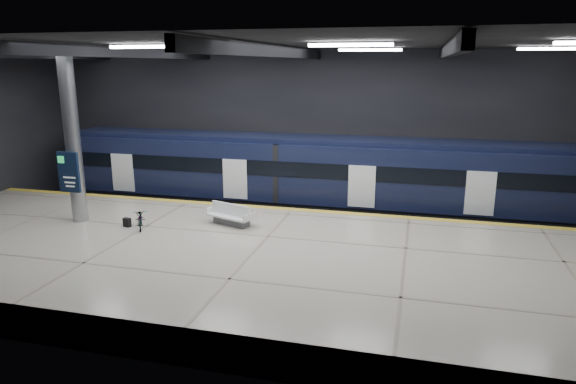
% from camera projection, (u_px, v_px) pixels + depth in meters
% --- Properties ---
extents(ground, '(30.00, 30.00, 0.00)m').
position_uv_depth(ground, '(276.00, 255.00, 20.22)').
color(ground, black).
rests_on(ground, ground).
extents(room_shell, '(30.10, 16.10, 8.05)m').
position_uv_depth(room_shell, '(275.00, 109.00, 18.84)').
color(room_shell, black).
rests_on(room_shell, ground).
extents(platform, '(30.00, 11.00, 1.10)m').
position_uv_depth(platform, '(256.00, 265.00, 17.74)').
color(platform, '#B3A998').
rests_on(platform, ground).
extents(safety_strip, '(30.00, 0.40, 0.01)m').
position_uv_depth(safety_strip, '(293.00, 209.00, 22.54)').
color(safety_strip, gold).
rests_on(safety_strip, platform).
extents(rails, '(30.00, 1.52, 0.16)m').
position_uv_depth(rails, '(306.00, 214.00, 25.37)').
color(rails, gray).
rests_on(rails, ground).
extents(train, '(29.40, 2.84, 3.79)m').
position_uv_depth(train, '(340.00, 177.00, 24.48)').
color(train, black).
rests_on(train, ground).
extents(bench, '(2.11, 1.41, 0.86)m').
position_uv_depth(bench, '(231.00, 217.00, 20.34)').
color(bench, '#595B60').
rests_on(bench, platform).
extents(bicycle, '(1.20, 1.56, 0.79)m').
position_uv_depth(bicycle, '(140.00, 218.00, 19.92)').
color(bicycle, '#99999E').
rests_on(bicycle, platform).
extents(pannier_bag, '(0.34, 0.26, 0.35)m').
position_uv_depth(pannier_bag, '(127.00, 222.00, 20.12)').
color(pannier_bag, black).
rests_on(pannier_bag, platform).
extents(info_column, '(0.90, 0.78, 6.90)m').
position_uv_depth(info_column, '(72.00, 139.00, 20.13)').
color(info_column, '#9EA0A5').
rests_on(info_column, platform).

